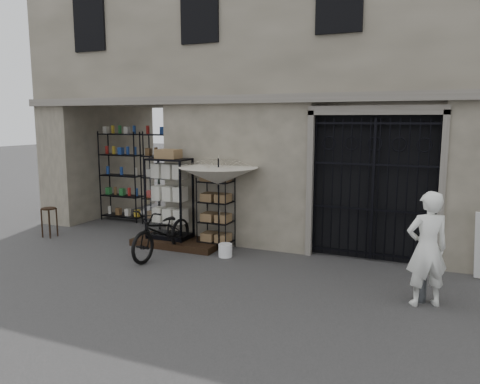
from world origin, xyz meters
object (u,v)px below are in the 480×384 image
at_px(bicycle, 164,256).
at_px(white_bucket, 225,250).
at_px(wooden_stool, 49,222).
at_px(steel_bollard, 422,274).
at_px(shopkeeper, 423,305).
at_px(display_cabinet, 169,203).
at_px(wire_rack, 216,214).
at_px(market_umbrella, 218,171).

bearing_deg(bicycle, white_bucket, 23.38).
xyz_separation_m(wooden_stool, steel_bollard, (8.46, -0.76, 0.07)).
bearing_deg(white_bucket, shopkeeper, -15.57).
bearing_deg(shopkeeper, bicycle, -34.05).
bearing_deg(shopkeeper, display_cabinet, -41.95).
relative_size(white_bucket, wooden_stool, 0.40).
relative_size(wire_rack, market_umbrella, 0.66).
relative_size(market_umbrella, wooden_stool, 3.37).
relative_size(market_umbrella, shopkeeper, 1.36).
bearing_deg(wire_rack, shopkeeper, -28.31).
bearing_deg(wooden_stool, market_umbrella, 7.28).
bearing_deg(white_bucket, display_cabinet, 166.71).
relative_size(white_bucket, steel_bollard, 0.32).
relative_size(bicycle, wooden_stool, 2.75).
distance_m(wire_rack, shopkeeper, 4.72).
height_order(wire_rack, bicycle, wire_rack).
bearing_deg(steel_bollard, wooden_stool, 174.88).
relative_size(wire_rack, shopkeeper, 0.89).
bearing_deg(wooden_stool, white_bucket, 2.52).
bearing_deg(steel_bollard, market_umbrella, 162.54).
height_order(market_umbrella, steel_bollard, market_umbrella).
xyz_separation_m(market_umbrella, shopkeeper, (4.21, -1.43, -1.74)).
bearing_deg(wooden_stool, display_cabinet, 10.69).
height_order(wire_rack, market_umbrella, market_umbrella).
distance_m(white_bucket, steel_bollard, 3.97).
distance_m(bicycle, wooden_stool, 3.43).
xyz_separation_m(market_umbrella, wooden_stool, (-4.30, -0.55, -1.36)).
xyz_separation_m(display_cabinet, market_umbrella, (1.25, -0.03, 0.77)).
relative_size(bicycle, shopkeeper, 1.11).
height_order(wire_rack, white_bucket, wire_rack).
bearing_deg(white_bucket, wooden_stool, -177.48).
xyz_separation_m(display_cabinet, wire_rack, (1.10, 0.15, -0.19)).
height_order(white_bucket, bicycle, bicycle).
height_order(display_cabinet, wooden_stool, display_cabinet).
bearing_deg(market_umbrella, steel_bollard, -17.46).
relative_size(display_cabinet, steel_bollard, 2.22).
height_order(display_cabinet, market_umbrella, market_umbrella).
xyz_separation_m(steel_bollard, shopkeeper, (0.05, -0.12, -0.44)).
bearing_deg(shopkeeper, wire_rack, -47.28).
relative_size(display_cabinet, market_umbrella, 0.82).
bearing_deg(bicycle, shopkeeper, -4.15).
height_order(bicycle, wooden_stool, bicycle).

